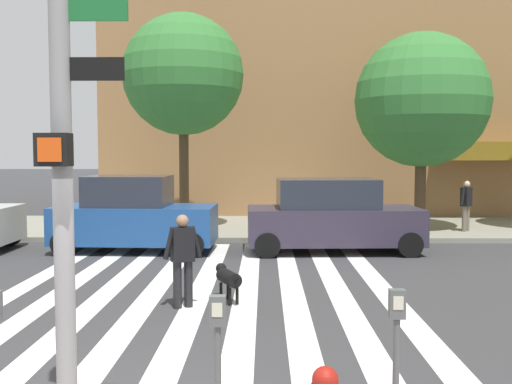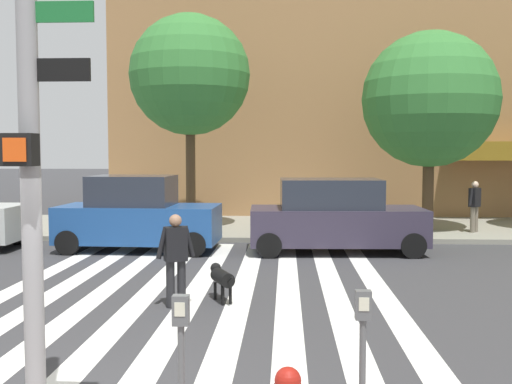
% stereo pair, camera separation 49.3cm
% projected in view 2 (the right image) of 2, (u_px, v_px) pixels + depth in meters
% --- Properties ---
extents(ground_plane, '(160.00, 160.00, 0.00)m').
position_uv_depth(ground_plane, '(167.00, 288.00, 11.87)').
color(ground_plane, '#353538').
extents(sidewalk_far, '(80.00, 6.00, 0.15)m').
position_uv_depth(sidewalk_far, '(218.00, 227.00, 20.80)').
color(sidewalk_far, gray).
rests_on(sidewalk_far, ground_plane).
extents(crosswalk_stripes, '(7.65, 11.33, 0.01)m').
position_uv_depth(crosswalk_stripes, '(198.00, 288.00, 11.83)').
color(crosswalk_stripes, silver).
rests_on(crosswalk_stripes, ground_plane).
extents(traffic_light_pole, '(0.74, 0.46, 5.80)m').
position_uv_depth(traffic_light_pole, '(26.00, 61.00, 5.15)').
color(traffic_light_pole, gray).
rests_on(traffic_light_pole, sidewalk_near).
extents(parking_meter_second_along, '(0.14, 0.11, 1.36)m').
position_uv_depth(parking_meter_second_along, '(181.00, 350.00, 5.08)').
color(parking_meter_second_along, '#515456').
rests_on(parking_meter_second_along, sidewalk_near).
extents(parking_meter_third_along, '(0.14, 0.11, 1.36)m').
position_uv_depth(parking_meter_third_along, '(363.00, 344.00, 5.25)').
color(parking_meter_third_along, '#515456').
rests_on(parking_meter_third_along, sidewalk_near).
extents(parked_car_behind_first, '(4.40, 2.08, 2.07)m').
position_uv_depth(parked_car_behind_first, '(138.00, 216.00, 16.30)').
color(parked_car_behind_first, navy).
rests_on(parked_car_behind_first, ground_plane).
extents(parked_car_third_in_line, '(4.72, 2.21, 2.00)m').
position_uv_depth(parked_car_third_in_line, '(335.00, 217.00, 16.02)').
color(parked_car_third_in_line, '#312B3C').
rests_on(parked_car_third_in_line, ground_plane).
extents(street_tree_nearest, '(4.00, 4.00, 7.12)m').
position_uv_depth(street_tree_nearest, '(190.00, 76.00, 19.64)').
color(street_tree_nearest, '#4C3823').
rests_on(street_tree_nearest, sidewalk_far).
extents(street_tree_middle, '(4.42, 4.42, 6.48)m').
position_uv_depth(street_tree_middle, '(430.00, 100.00, 19.27)').
color(street_tree_middle, '#4C3823').
rests_on(street_tree_middle, sidewalk_far).
extents(pedestrian_dog_walker, '(0.68, 0.38, 1.64)m').
position_uv_depth(pedestrian_dog_walker, '(176.00, 255.00, 10.37)').
color(pedestrian_dog_walker, black).
rests_on(pedestrian_dog_walker, ground_plane).
extents(dog_on_leash, '(0.55, 0.99, 0.65)m').
position_uv_depth(dog_on_leash, '(222.00, 277.00, 10.79)').
color(dog_on_leash, black).
rests_on(dog_on_leash, ground_plane).
extents(pedestrian_bystander, '(0.56, 0.56, 1.64)m').
position_uv_depth(pedestrian_bystander, '(475.00, 203.00, 18.90)').
color(pedestrian_bystander, '#6B6051').
rests_on(pedestrian_bystander, sidewalk_far).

